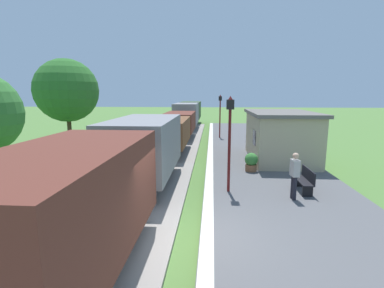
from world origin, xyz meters
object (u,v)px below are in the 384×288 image
at_px(lamp_post_near, 230,127).
at_px(tree_trackside_far, 67,91).
at_px(freight_train, 175,126).
at_px(bench_near_hut, 305,180).
at_px(potted_planter, 251,162).
at_px(lamp_post_far, 220,108).
at_px(station_hut, 280,135).
at_px(person_waiting, 295,174).

relative_size(lamp_post_near, tree_trackside_far, 0.58).
height_order(freight_train, bench_near_hut, freight_train).
bearing_deg(potted_planter, lamp_post_far, 96.68).
height_order(freight_train, lamp_post_far, lamp_post_far).
relative_size(freight_train, potted_planter, 42.79).
relative_size(station_hut, bench_near_hut, 3.87).
bearing_deg(station_hut, freight_train, 142.58).
xyz_separation_m(station_hut, person_waiting, (-0.93, -6.46, -0.47)).
height_order(bench_near_hut, lamp_post_far, lamp_post_far).
distance_m(person_waiting, tree_trackside_far, 15.66).
distance_m(freight_train, lamp_post_far, 4.78).
bearing_deg(bench_near_hut, tree_trackside_far, 150.00).
xyz_separation_m(person_waiting, lamp_post_near, (-2.31, 0.65, 1.62)).
bearing_deg(tree_trackside_far, station_hut, -8.86).
relative_size(bench_near_hut, lamp_post_far, 0.41).
height_order(freight_train, station_hut, station_hut).
height_order(bench_near_hut, person_waiting, person_waiting).
distance_m(potted_planter, lamp_post_near, 3.90).
xyz_separation_m(station_hut, potted_planter, (-1.96, -2.76, -0.93)).
bearing_deg(person_waiting, bench_near_hut, -134.12).
xyz_separation_m(freight_train, bench_near_hut, (6.53, -10.80, -0.88)).
distance_m(potted_planter, tree_trackside_far, 13.16).
xyz_separation_m(lamp_post_far, tree_trackside_far, (-10.42, -6.02, 1.43)).
distance_m(freight_train, tree_trackside_far, 7.96).
distance_m(freight_train, person_waiting, 13.06).
bearing_deg(lamp_post_near, freight_train, 107.94).
distance_m(freight_train, potted_planter, 9.36).
bearing_deg(tree_trackside_far, potted_planter, -22.69).
height_order(freight_train, lamp_post_near, lamp_post_near).
bearing_deg(station_hut, bench_near_hut, -92.74).
relative_size(station_hut, tree_trackside_far, 0.92).
xyz_separation_m(freight_train, station_hut, (6.80, -5.20, 0.05)).
xyz_separation_m(station_hut, tree_trackside_far, (-13.66, 2.13, 2.58)).
relative_size(station_hut, person_waiting, 3.39).
distance_m(bench_near_hut, potted_planter, 3.31).
bearing_deg(potted_planter, freight_train, 121.29).
bearing_deg(station_hut, person_waiting, -98.18).
distance_m(freight_train, station_hut, 8.56).
height_order(person_waiting, potted_planter, person_waiting).
bearing_deg(freight_train, bench_near_hut, -58.85).
relative_size(person_waiting, tree_trackside_far, 0.27).
bearing_deg(tree_trackside_far, lamp_post_near, -37.28).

